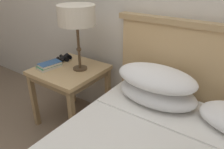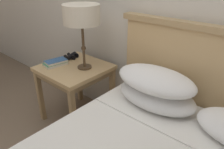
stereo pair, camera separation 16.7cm
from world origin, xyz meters
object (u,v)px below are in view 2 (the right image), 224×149
Objects in this scene: book_stacked_on_top at (56,61)px; binoculars_pair at (71,56)px; table_lamp at (82,16)px; book_on_nightstand at (56,64)px; nightstand at (75,74)px.

binoculars_pair is at bearing 98.58° from book_stacked_on_top.
book_on_nightstand is at bearing -150.56° from table_lamp.
table_lamp is (0.10, 0.05, 0.55)m from nightstand.
nightstand is 0.56m from table_lamp.
book_stacked_on_top is at bearing -81.42° from binoculars_pair.
book_stacked_on_top is (0.00, 0.00, 0.03)m from book_on_nightstand.
nightstand is 0.24m from binoculars_pair.
book_on_nightstand is 0.03m from book_stacked_on_top.
table_lamp is at bearing 29.44° from book_on_nightstand.
book_stacked_on_top is 0.21m from binoculars_pair.
book_stacked_on_top reaches higher than binoculars_pair.
book_on_nightstand is at bearing -148.22° from nightstand.
binoculars_pair reaches higher than nightstand.
table_lamp is at bearing 25.36° from nightstand.
table_lamp is 0.55m from book_on_nightstand.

